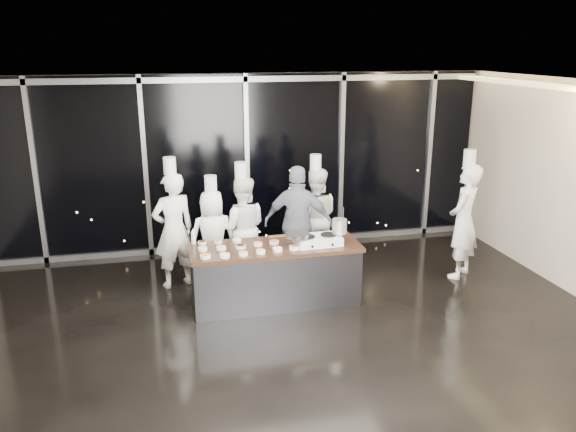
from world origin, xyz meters
name	(u,v)px	position (x,y,z in m)	size (l,w,h in m)	color
ground	(289,331)	(0.00, 0.00, 0.00)	(9.00, 9.00, 0.00)	black
room_shell	(303,166)	(0.18, 0.00, 2.25)	(9.02, 7.02, 3.21)	beige
window_wall	(247,163)	(0.00, 3.43, 1.60)	(8.90, 0.11, 3.20)	black
demo_counter	(275,274)	(0.00, 0.90, 0.45)	(2.46, 0.86, 0.90)	#35353A
stove	(318,240)	(0.62, 0.81, 0.96)	(0.67, 0.44, 0.14)	silver
frying_pan	(297,235)	(0.30, 0.81, 1.07)	(0.61, 0.36, 0.06)	slate
stock_pot	(339,226)	(0.94, 0.82, 1.15)	(0.21, 0.21, 0.21)	silver
prep_bowls	(241,248)	(-0.50, 0.84, 0.93)	(1.41, 0.72, 0.05)	white
squeeze_bottle	(193,236)	(-1.14, 1.24, 1.01)	(0.06, 0.06, 0.24)	white
chef_far_left	(174,229)	(-1.40, 1.88, 0.94)	(0.78, 0.65, 2.07)	white
chef_left	(213,236)	(-0.80, 1.90, 0.77)	(0.78, 0.55, 1.75)	white
chef_center	(242,227)	(-0.32, 1.98, 0.86)	(0.91, 0.76, 1.92)	white
guest	(298,223)	(0.56, 1.74, 0.93)	(1.19, 0.81, 1.87)	#16203E
chef_right	(315,216)	(0.98, 2.27, 0.86)	(0.95, 0.80, 1.94)	white
chef_side	(464,220)	(3.17, 1.21, 0.96)	(0.81, 0.79, 2.12)	white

